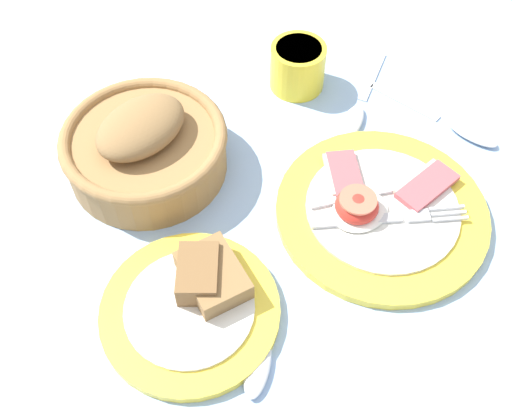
{
  "coord_description": "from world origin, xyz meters",
  "views": [
    {
      "loc": [
        -0.29,
        -0.25,
        0.6
      ],
      "look_at": [
        -0.07,
        0.11,
        0.02
      ],
      "focal_mm": 42.0,
      "sensor_mm": 36.0,
      "label": 1
    }
  ],
  "objects_px": {
    "breakfast_plate": "(379,209)",
    "bread_plate": "(195,300)",
    "teaspoon_stray": "(454,125)",
    "sugar_cup": "(298,65)",
    "teaspoon_near_cup": "(252,392)",
    "teaspoon_by_saucer": "(358,109)",
    "bread_basket": "(145,146)"
  },
  "relations": [
    {
      "from": "breakfast_plate",
      "to": "bread_plate",
      "type": "distance_m",
      "value": 0.25
    },
    {
      "from": "teaspoon_stray",
      "to": "breakfast_plate",
      "type": "bearing_deg",
      "value": -90.47
    },
    {
      "from": "sugar_cup",
      "to": "teaspoon_near_cup",
      "type": "bearing_deg",
      "value": -129.25
    },
    {
      "from": "sugar_cup",
      "to": "teaspoon_near_cup",
      "type": "xyz_separation_m",
      "value": [
        -0.29,
        -0.35,
        -0.03
      ]
    },
    {
      "from": "teaspoon_stray",
      "to": "teaspoon_by_saucer",
      "type": "bearing_deg",
      "value": -153.67
    },
    {
      "from": "breakfast_plate",
      "to": "sugar_cup",
      "type": "relative_size",
      "value": 3.31
    },
    {
      "from": "bread_plate",
      "to": "teaspoon_stray",
      "type": "bearing_deg",
      "value": 7.23
    },
    {
      "from": "bread_basket",
      "to": "teaspoon_by_saucer",
      "type": "bearing_deg",
      "value": -11.91
    },
    {
      "from": "sugar_cup",
      "to": "teaspoon_by_saucer",
      "type": "xyz_separation_m",
      "value": [
        0.04,
        -0.09,
        -0.03
      ]
    },
    {
      "from": "sugar_cup",
      "to": "teaspoon_stray",
      "type": "bearing_deg",
      "value": -53.52
    },
    {
      "from": "breakfast_plate",
      "to": "bread_plate",
      "type": "relative_size",
      "value": 1.31
    },
    {
      "from": "teaspoon_by_saucer",
      "to": "sugar_cup",
      "type": "bearing_deg",
      "value": -102.01
    },
    {
      "from": "breakfast_plate",
      "to": "teaspoon_stray",
      "type": "xyz_separation_m",
      "value": [
        0.18,
        0.06,
        -0.01
      ]
    },
    {
      "from": "breakfast_plate",
      "to": "teaspoon_by_saucer",
      "type": "distance_m",
      "value": 0.17
    },
    {
      "from": "teaspoon_near_cup",
      "to": "teaspoon_by_saucer",
      "type": "bearing_deg",
      "value": -9.02
    },
    {
      "from": "bread_plate",
      "to": "teaspoon_by_saucer",
      "type": "xyz_separation_m",
      "value": [
        0.33,
        0.15,
        -0.01
      ]
    },
    {
      "from": "bread_plate",
      "to": "bread_basket",
      "type": "height_order",
      "value": "bread_basket"
    },
    {
      "from": "teaspoon_near_cup",
      "to": "sugar_cup",
      "type": "bearing_deg",
      "value": 3.29
    },
    {
      "from": "bread_basket",
      "to": "teaspoon_stray",
      "type": "xyz_separation_m",
      "value": [
        0.38,
        -0.15,
        -0.03
      ]
    },
    {
      "from": "breakfast_plate",
      "to": "bread_basket",
      "type": "height_order",
      "value": "bread_basket"
    },
    {
      "from": "sugar_cup",
      "to": "teaspoon_stray",
      "type": "xyz_separation_m",
      "value": [
        0.13,
        -0.18,
        -0.03
      ]
    },
    {
      "from": "sugar_cup",
      "to": "breakfast_plate",
      "type": "bearing_deg",
      "value": -99.89
    },
    {
      "from": "bread_basket",
      "to": "breakfast_plate",
      "type": "bearing_deg",
      "value": -46.05
    },
    {
      "from": "teaspoon_near_cup",
      "to": "breakfast_plate",
      "type": "bearing_deg",
      "value": -23.47
    },
    {
      "from": "sugar_cup",
      "to": "bread_plate",
      "type": "bearing_deg",
      "value": -140.84
    },
    {
      "from": "sugar_cup",
      "to": "teaspoon_near_cup",
      "type": "distance_m",
      "value": 0.46
    },
    {
      "from": "breakfast_plate",
      "to": "bread_basket",
      "type": "relative_size",
      "value": 1.24
    },
    {
      "from": "teaspoon_by_saucer",
      "to": "breakfast_plate",
      "type": "bearing_deg",
      "value": 24.65
    },
    {
      "from": "bread_plate",
      "to": "teaspoon_near_cup",
      "type": "relative_size",
      "value": 1.26
    },
    {
      "from": "sugar_cup",
      "to": "teaspoon_by_saucer",
      "type": "height_order",
      "value": "sugar_cup"
    },
    {
      "from": "teaspoon_by_saucer",
      "to": "teaspoon_stray",
      "type": "bearing_deg",
      "value": 99.06
    },
    {
      "from": "bread_plate",
      "to": "breakfast_plate",
      "type": "bearing_deg",
      "value": -1.45
    }
  ]
}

